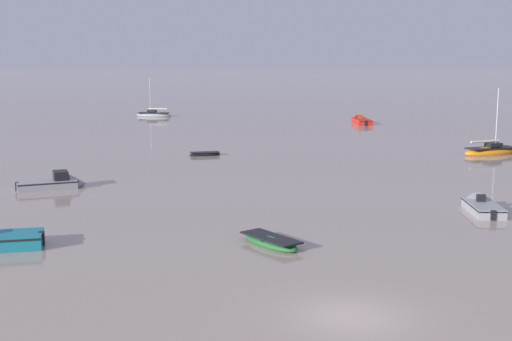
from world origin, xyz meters
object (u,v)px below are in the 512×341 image
Objects in this scene: motorboat_moored_4 at (58,184)px; sailboat_moored_1 at (154,115)px; sailboat_moored_0 at (491,151)px; rowboat_moored_0 at (205,154)px; motorboat_moored_6 at (360,121)px; rowboat_moored_2 at (271,242)px; motorboat_moored_5 at (480,207)px.

sailboat_moored_1 is at bearing 69.47° from motorboat_moored_4.
sailboat_moored_0 is 42.39m from motorboat_moored_4.
motorboat_moored_4 is (-39.44, -15.56, -0.00)m from sailboat_moored_0.
rowboat_moored_0 is 0.47× the size of sailboat_moored_0.
rowboat_moored_0 is at bearing 141.82° from motorboat_moored_6.
rowboat_moored_0 is at bearing 37.68° from motorboat_moored_4.
motorboat_moored_6 is 65.02m from rowboat_moored_2.
motorboat_moored_4 reaches higher than rowboat_moored_2.
sailboat_moored_1 is at bearing 26.69° from motorboat_moored_5.
sailboat_moored_1 reaches higher than motorboat_moored_4.
sailboat_moored_0 is at bearing -17.91° from motorboat_moored_5.
rowboat_moored_0 is 33.10m from rowboat_moored_2.
motorboat_moored_6 is at bearing -50.09° from rowboat_moored_2.
motorboat_moored_4 is at bearing 7.28° from rowboat_moored_2.
sailboat_moored_1 is at bearing -24.80° from rowboat_moored_2.
sailboat_moored_0 reaches higher than sailboat_moored_1.
motorboat_moored_5 is at bearing -130.97° from sailboat_moored_0.
rowboat_moored_0 is 0.51× the size of sailboat_moored_1.
motorboat_moored_6 is at bearing 171.97° from sailboat_moored_1.
motorboat_moored_6 is (21.49, 29.82, 0.13)m from rowboat_moored_0.
sailboat_moored_0 is 1.10× the size of sailboat_moored_1.
rowboat_moored_0 is 0.77× the size of rowboat_moored_2.
motorboat_moored_5 is (18.38, -25.23, 0.10)m from rowboat_moored_0.
motorboat_moored_6 is at bearing 36.40° from motorboat_moored_4.
rowboat_moored_0 is at bearing 115.44° from sailboat_moored_1.
motorboat_moored_4 is 0.95× the size of motorboat_moored_6.
sailboat_moored_0 is 56.53m from sailboat_moored_1.
sailboat_moored_0 is at bearing -71.81° from rowboat_moored_2.
motorboat_moored_4 reaches higher than rowboat_moored_0.
rowboat_moored_2 is at bearing -66.61° from motorboat_moored_4.
rowboat_moored_0 is 0.63× the size of motorboat_moored_5.
sailboat_moored_1 is at bearing 112.98° from sailboat_moored_0.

